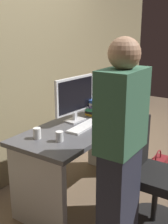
{
  "coord_description": "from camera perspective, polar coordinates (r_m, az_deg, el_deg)",
  "views": [
    {
      "loc": [
        -2.22,
        -1.52,
        1.72
      ],
      "look_at": [
        0.0,
        -0.05,
        0.91
      ],
      "focal_mm": 46.86,
      "sensor_mm": 36.0,
      "label": 1
    }
  ],
  "objects": [
    {
      "name": "person_at_desk",
      "position": [
        2.13,
        7.14,
        -7.47
      ],
      "size": [
        0.4,
        0.24,
        1.64
      ],
      "color": "#262838",
      "rests_on": "ground"
    },
    {
      "name": "cup_near_keyboard",
      "position": [
        2.49,
        -4.81,
        -4.77
      ],
      "size": [
        0.07,
        0.07,
        0.09
      ],
      "primitive_type": "cylinder",
      "color": "silver",
      "rests_on": "desk"
    },
    {
      "name": "book_stack",
      "position": [
        3.18,
        1.96,
        1.08
      ],
      "size": [
        0.21,
        0.15,
        0.18
      ],
      "color": "gold",
      "rests_on": "desk"
    },
    {
      "name": "cup_by_monitor",
      "position": [
        2.57,
        -9.14,
        -4.12
      ],
      "size": [
        0.07,
        0.07,
        0.1
      ],
      "primitive_type": "cylinder",
      "color": "white",
      "rests_on": "desk"
    },
    {
      "name": "cell_phone",
      "position": [
        3.15,
        7.25,
        -0.89
      ],
      "size": [
        0.08,
        0.15,
        0.01
      ],
      "primitive_type": "cube",
      "rotation": [
        0.0,
        0.0,
        -0.11
      ],
      "color": "black",
      "rests_on": "desk"
    },
    {
      "name": "wall_back",
      "position": [
        3.23,
        -13.23,
        12.66
      ],
      "size": [
        6.4,
        0.1,
        3.0
      ],
      "primitive_type": "cube",
      "color": "#8C7F5B",
      "rests_on": "ground"
    },
    {
      "name": "ground_plane",
      "position": [
        3.19,
        -0.78,
        -15.6
      ],
      "size": [
        9.0,
        9.0,
        0.0
      ],
      "primitive_type": "plane",
      "color": "brown"
    },
    {
      "name": "keyboard",
      "position": [
        2.81,
        0.1,
        -2.83
      ],
      "size": [
        0.43,
        0.14,
        0.02
      ],
      "primitive_type": "cube",
      "rotation": [
        0.0,
        0.0,
        0.02
      ],
      "color": "white",
      "rests_on": "desk"
    },
    {
      "name": "handbag",
      "position": [
        3.45,
        14.07,
        -10.92
      ],
      "size": [
        0.34,
        0.14,
        0.38
      ],
      "color": "maroon",
      "rests_on": "ground"
    },
    {
      "name": "mouse",
      "position": [
        3.06,
        2.63,
        -1.07
      ],
      "size": [
        0.06,
        0.1,
        0.03
      ],
      "primitive_type": "ellipsoid",
      "color": "white",
      "rests_on": "desk"
    },
    {
      "name": "desk",
      "position": [
        2.94,
        -0.82,
        -7.05
      ],
      "size": [
        1.41,
        0.67,
        0.76
      ],
      "color": "#4C4C51",
      "rests_on": "ground"
    },
    {
      "name": "monitor",
      "position": [
        2.92,
        -1.78,
        3.0
      ],
      "size": [
        0.54,
        0.16,
        0.46
      ],
      "color": "silver",
      "rests_on": "desk"
    },
    {
      "name": "office_chair",
      "position": [
        2.66,
        12.75,
        -12.53
      ],
      "size": [
        0.52,
        0.52,
        0.94
      ],
      "color": "black",
      "rests_on": "ground"
    }
  ]
}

